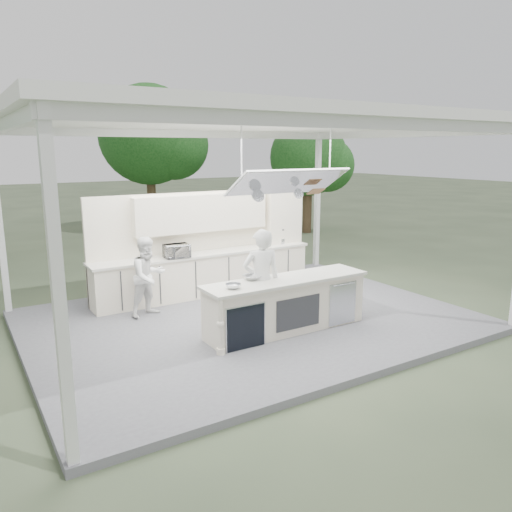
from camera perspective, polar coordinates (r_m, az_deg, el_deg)
ground at (r=9.69m, az=-0.65°, el=-7.72°), size 90.00×90.00×0.00m
stage_deck at (r=9.67m, az=-0.65°, el=-7.38°), size 8.00×6.00×0.12m
tent at (r=9.11m, az=-0.65°, el=14.79°), size 8.20×6.20×3.86m
demo_island at (r=8.87m, az=3.40°, el=-5.57°), size 3.10×0.79×0.95m
back_counter at (r=11.11m, az=-5.74°, el=-1.94°), size 5.08×0.72×0.95m
back_wall_unit at (r=11.30m, az=-4.30°, el=3.38°), size 5.05×0.48×2.25m
tree_cluster at (r=18.15m, az=-17.67°, el=11.57°), size 19.55×9.40×5.85m
head_chef at (r=8.71m, az=0.62°, el=-2.85°), size 0.77×0.62×1.83m
sous_chef at (r=9.80m, az=-12.20°, el=-2.30°), size 0.89×0.78×1.55m
toaster_oven at (r=10.49m, az=-9.05°, el=0.56°), size 0.52×0.36×0.28m
bowl_large at (r=8.66m, az=-0.39°, el=-2.45°), size 0.32×0.32×0.08m
bowl_small at (r=8.11m, az=-2.61°, el=-3.46°), size 0.29×0.29×0.08m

